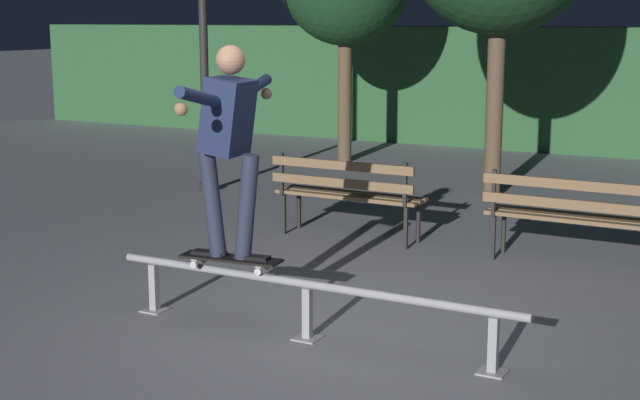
{
  "coord_description": "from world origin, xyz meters",
  "views": [
    {
      "loc": [
        3.07,
        -5.66,
        2.28
      ],
      "look_at": [
        -0.33,
        0.69,
        0.85
      ],
      "focal_mm": 51.98,
      "sensor_mm": 36.0,
      "label": 1
    }
  ],
  "objects_px": {
    "park_bench_left_center": "(572,211)",
    "lamp_post_left": "(203,0)",
    "park_bench_leftmost": "(346,189)",
    "grind_rail": "(307,295)",
    "skateboarder": "(229,134)",
    "skateboard": "(231,259)"
  },
  "relations": [
    {
      "from": "skateboarder",
      "to": "lamp_post_left",
      "type": "relative_size",
      "value": 0.4
    },
    {
      "from": "skateboard",
      "to": "park_bench_leftmost",
      "type": "relative_size",
      "value": 0.5
    },
    {
      "from": "park_bench_left_center",
      "to": "lamp_post_left",
      "type": "height_order",
      "value": "lamp_post_left"
    },
    {
      "from": "skateboard",
      "to": "skateboarder",
      "type": "relative_size",
      "value": 0.51
    },
    {
      "from": "skateboarder",
      "to": "lamp_post_left",
      "type": "distance_m",
      "value": 5.59
    },
    {
      "from": "skateboard",
      "to": "park_bench_leftmost",
      "type": "distance_m",
      "value": 2.87
    },
    {
      "from": "skateboarder",
      "to": "park_bench_leftmost",
      "type": "distance_m",
      "value": 3.01
    },
    {
      "from": "park_bench_leftmost",
      "to": "park_bench_left_center",
      "type": "height_order",
      "value": "same"
    },
    {
      "from": "skateboard",
      "to": "lamp_post_left",
      "type": "height_order",
      "value": "lamp_post_left"
    },
    {
      "from": "park_bench_left_center",
      "to": "lamp_post_left",
      "type": "relative_size",
      "value": 0.41
    },
    {
      "from": "skateboarder",
      "to": "park_bench_left_center",
      "type": "distance_m",
      "value": 3.5
    },
    {
      "from": "park_bench_left_center",
      "to": "lamp_post_left",
      "type": "distance_m",
      "value": 5.72
    },
    {
      "from": "grind_rail",
      "to": "lamp_post_left",
      "type": "relative_size",
      "value": 0.83
    },
    {
      "from": "grind_rail",
      "to": "skateboarder",
      "type": "bearing_deg",
      "value": 179.97
    },
    {
      "from": "grind_rail",
      "to": "park_bench_left_center",
      "type": "bearing_deg",
      "value": 67.04
    },
    {
      "from": "skateboard",
      "to": "lamp_post_left",
      "type": "xyz_separation_m",
      "value": [
        -3.3,
        4.4,
        1.97
      ]
    },
    {
      "from": "park_bench_leftmost",
      "to": "grind_rail",
      "type": "bearing_deg",
      "value": -68.74
    },
    {
      "from": "park_bench_leftmost",
      "to": "park_bench_left_center",
      "type": "distance_m",
      "value": 2.3
    },
    {
      "from": "skateboarder",
      "to": "park_bench_left_center",
      "type": "height_order",
      "value": "skateboarder"
    },
    {
      "from": "park_bench_left_center",
      "to": "park_bench_leftmost",
      "type": "bearing_deg",
      "value": 180.0
    },
    {
      "from": "skateboard",
      "to": "park_bench_leftmost",
      "type": "bearing_deg",
      "value": 99.04
    },
    {
      "from": "skateboarder",
      "to": "skateboard",
      "type": "bearing_deg",
      "value": -173.58
    }
  ]
}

